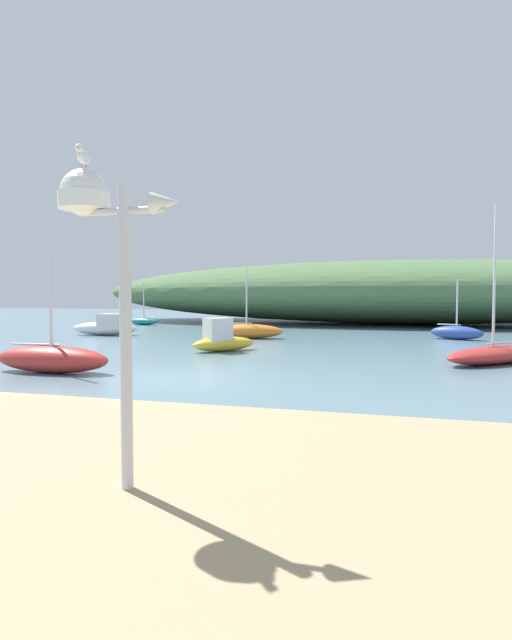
# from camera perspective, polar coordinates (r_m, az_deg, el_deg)

# --- Properties ---
(ground_plane) EXTENTS (120.00, 120.00, 0.00)m
(ground_plane) POSITION_cam_1_polar(r_m,az_deg,el_deg) (13.22, -9.33, -6.54)
(ground_plane) COLOR slate
(distant_hill) EXTENTS (48.68, 15.83, 4.81)m
(distant_hill) POSITION_cam_1_polar(r_m,az_deg,el_deg) (40.37, 15.82, 3.06)
(distant_hill) COLOR #517547
(distant_hill) RESTS_ON ground
(mast_structure) EXTENTS (1.28, 0.51, 3.19)m
(mast_structure) POSITION_cam_1_polar(r_m,az_deg,el_deg) (5.34, -17.29, 10.07)
(mast_structure) COLOR silver
(mast_structure) RESTS_ON beach_sand
(seagull_on_radar) EXTENTS (0.14, 0.31, 0.22)m
(seagull_on_radar) POSITION_cam_1_polar(r_m,az_deg,el_deg) (5.55, -18.89, 17.09)
(seagull_on_radar) COLOR orange
(seagull_on_radar) RESTS_ON mast_structure
(motorboat_off_point) EXTENTS (3.71, 1.55, 1.15)m
(motorboat_off_point) POSITION_cam_1_polar(r_m,az_deg,el_deg) (28.35, -16.53, -0.73)
(motorboat_off_point) COLOR white
(motorboat_off_point) RESTS_ON ground
(sailboat_outer_mooring) EXTENTS (3.76, 1.71, 4.71)m
(sailboat_outer_mooring) POSITION_cam_1_polar(r_m,az_deg,el_deg) (25.12, -1.07, -1.22)
(sailboat_outer_mooring) COLOR orange
(sailboat_outer_mooring) RESTS_ON ground
(sailboat_near_shore) EXTENTS (3.47, 1.12, 3.32)m
(sailboat_near_shore) POSITION_cam_1_polar(r_m,az_deg,el_deg) (15.12, -22.01, -4.07)
(sailboat_near_shore) COLOR #B72D28
(sailboat_near_shore) RESTS_ON ground
(sailboat_west_reach) EXTENTS (2.55, 1.20, 3.10)m
(sailboat_west_reach) POSITION_cam_1_polar(r_m,az_deg,el_deg) (37.65, -12.50, -0.11)
(sailboat_west_reach) COLOR teal
(sailboat_west_reach) RESTS_ON ground
(sailboat_centre_water) EXTENTS (3.74, 3.84, 4.97)m
(sailboat_centre_water) POSITION_cam_1_polar(r_m,az_deg,el_deg) (17.54, 25.10, -3.51)
(sailboat_centre_water) COLOR #B72D28
(sailboat_centre_water) RESTS_ON ground
(sailboat_far_right) EXTENTS (2.63, 1.88, 2.90)m
(sailboat_far_right) POSITION_cam_1_polar(r_m,az_deg,el_deg) (26.36, 21.64, -1.30)
(sailboat_far_right) COLOR #2D4C9E
(sailboat_far_right) RESTS_ON ground
(motorboat_mid_channel) EXTENTS (2.42, 2.62, 1.28)m
(motorboat_mid_channel) POSITION_cam_1_polar(r_m,az_deg,el_deg) (19.38, -3.85, -2.21)
(motorboat_mid_channel) COLOR gold
(motorboat_mid_channel) RESTS_ON ground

